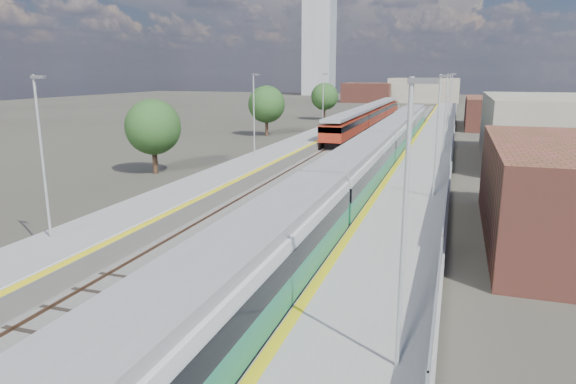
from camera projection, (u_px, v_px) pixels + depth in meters
The scene contains 11 objects.
ground at pixel (386, 148), 60.30m from camera, with size 320.00×320.00×0.00m, color #47443A.
ballast_bed at pixel (370, 144), 63.28m from camera, with size 10.50×155.00×0.06m, color #565451.
tracks at pixel (377, 142), 64.64m from camera, with size 8.96×160.00×0.17m.
platform_right at pixel (433, 142), 60.89m from camera, with size 4.70×155.00×8.52m.
platform_left at pixel (317, 138), 65.22m from camera, with size 4.30×155.00×8.52m.
buildings at pixel (365, 65), 145.37m from camera, with size 72.00×185.50×40.00m.
green_train at pixel (379, 149), 44.13m from camera, with size 2.84×79.00×3.12m.
red_train at pixel (370, 115), 81.99m from camera, with size 2.72×55.13×3.43m.
tree_a at pixel (153, 127), 43.89m from camera, with size 4.76×4.76×6.45m.
tree_b at pixel (267, 104), 70.64m from camera, with size 5.09×5.09×6.90m.
tree_c at pixel (325, 97), 95.10m from camera, with size 5.02×5.02×6.80m.
Camera 1 is at (7.64, -10.52, 8.60)m, focal length 32.00 mm.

